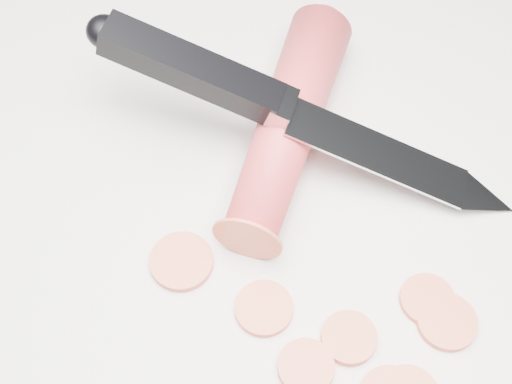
{
  "coord_description": "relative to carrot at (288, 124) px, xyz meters",
  "views": [
    {
      "loc": [
        -0.04,
        -0.21,
        0.4
      ],
      "look_at": [
        -0.05,
        0.02,
        0.02
      ],
      "focal_mm": 50.0,
      "sensor_mm": 36.0,
      "label": 1
    }
  ],
  "objects": [
    {
      "name": "ground",
      "position": [
        0.03,
        -0.07,
        -0.02
      ],
      "size": [
        2.4,
        2.4,
        0.0
      ],
      "primitive_type": "plane",
      "color": "silver",
      "rests_on": "ground"
    },
    {
      "name": "carrot",
      "position": [
        0.0,
        0.0,
        0.0
      ],
      "size": [
        0.09,
        0.18,
        0.04
      ],
      "primitive_type": "cylinder",
      "rotation": [
        1.57,
        0.0,
        -0.28
      ],
      "color": "red",
      "rests_on": "ground"
    },
    {
      "name": "carrot_slice_0",
      "position": [
        -0.06,
        -0.09,
        -0.02
      ],
      "size": [
        0.04,
        0.04,
        0.01
      ],
      "primitive_type": "cylinder",
      "color": "#DC5839",
      "rests_on": "ground"
    },
    {
      "name": "carrot_slice_1",
      "position": [
        0.01,
        -0.16,
        -0.02
      ],
      "size": [
        0.03,
        0.03,
        0.01
      ],
      "primitive_type": "cylinder",
      "color": "#DC5839",
      "rests_on": "ground"
    },
    {
      "name": "carrot_slice_2",
      "position": [
        0.04,
        -0.14,
        -0.02
      ],
      "size": [
        0.03,
        0.03,
        0.01
      ],
      "primitive_type": "cylinder",
      "color": "#DC5839",
      "rests_on": "ground"
    },
    {
      "name": "carrot_slice_4",
      "position": [
        0.08,
        -0.11,
        -0.02
      ],
      "size": [
        0.03,
        0.03,
        0.01
      ],
      "primitive_type": "cylinder",
      "color": "#DC5839",
      "rests_on": "ground"
    },
    {
      "name": "carrot_slice_5",
      "position": [
        -0.01,
        -0.12,
        -0.02
      ],
      "size": [
        0.03,
        0.03,
        0.01
      ],
      "primitive_type": "cylinder",
      "color": "#DC5839",
      "rests_on": "ground"
    },
    {
      "name": "carrot_slice_7",
      "position": [
        0.09,
        -0.13,
        -0.02
      ],
      "size": [
        0.04,
        0.04,
        0.01
      ],
      "primitive_type": "cylinder",
      "color": "#DC5839",
      "rests_on": "ground"
    },
    {
      "name": "kitchen_knife",
      "position": [
        0.01,
        -0.01,
        0.02
      ],
      "size": [
        0.28,
        0.11,
        0.09
      ],
      "primitive_type": null,
      "color": "#B5B7BC",
      "rests_on": "ground"
    }
  ]
}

